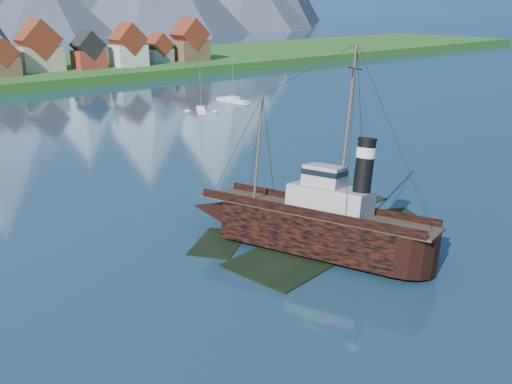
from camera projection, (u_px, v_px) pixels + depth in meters
ground at (311, 239)px, 66.57m from camera, size 1400.00×1400.00×0.00m
shoal at (309, 233)px, 69.32m from camera, size 31.71×21.24×1.14m
tugboat_wreck at (304, 221)px, 63.80m from camera, size 6.99×30.11×23.86m
sailboat_d at (201, 111)px, 140.57m from camera, size 5.75×7.83×10.81m
sailboat_e at (233, 101)px, 153.44m from camera, size 3.50×10.98×12.54m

